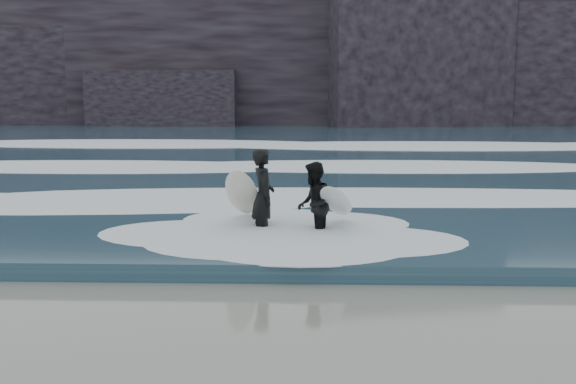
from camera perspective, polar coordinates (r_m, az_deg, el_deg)
name	(u,v)px	position (r m, az deg, el deg)	size (l,w,h in m)	color
ground	(122,358)	(8.31, -13.00, -12.67)	(120.00, 120.00, 0.00)	#8E7550
sea	(271,142)	(36.65, -1.37, 3.98)	(90.00, 52.00, 0.30)	#244052
headland	(284,58)	(53.57, -0.35, 10.56)	(70.00, 9.00, 10.00)	black
foam_near	(222,197)	(16.81, -5.22, -0.40)	(60.00, 3.20, 0.20)	white
foam_mid	(248,164)	(23.71, -3.15, 2.23)	(60.00, 4.00, 0.24)	white
foam_far	(266,142)	(32.65, -1.77, 3.97)	(60.00, 4.80, 0.30)	white
surfer_left	(258,195)	(13.64, -2.37, -0.27)	(0.98, 2.02, 1.79)	black
surfer_right	(316,204)	(13.26, 2.25, -0.98)	(1.17, 1.88, 1.58)	black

